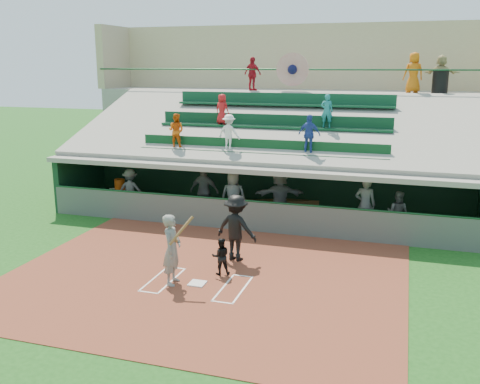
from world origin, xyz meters
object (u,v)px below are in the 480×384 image
(catcher, at_px, (221,256))
(trash_bin, at_px, (440,82))
(batter_at_plate, at_px, (172,249))
(white_table, at_px, (120,198))
(water_cooler, at_px, (120,184))
(home_plate, at_px, (197,283))

(catcher, xyz_separation_m, trash_bin, (6.03, 11.62, 4.55))
(batter_at_plate, distance_m, white_table, 8.47)
(batter_at_plate, xyz_separation_m, catcher, (1.03, 1.00, -0.44))
(white_table, bearing_deg, batter_at_plate, -74.87)
(catcher, relative_size, trash_bin, 1.07)
(batter_at_plate, relative_size, water_cooler, 4.54)
(white_table, distance_m, water_cooler, 0.60)
(batter_at_plate, distance_m, water_cooler, 8.45)
(white_table, xyz_separation_m, water_cooler, (0.02, 0.02, 0.60))
(catcher, distance_m, water_cooler, 8.46)
(water_cooler, bearing_deg, trash_bin, 26.07)
(home_plate, relative_size, trash_bin, 0.43)
(home_plate, bearing_deg, water_cooler, 132.92)
(white_table, bearing_deg, home_plate, -70.95)
(water_cooler, bearing_deg, white_table, -133.92)
(batter_at_plate, bearing_deg, trash_bin, 60.79)
(catcher, bearing_deg, home_plate, 40.91)
(batter_at_plate, relative_size, trash_bin, 1.95)
(batter_at_plate, xyz_separation_m, trash_bin, (7.06, 12.62, 4.10))
(trash_bin, bearing_deg, catcher, -117.40)
(white_table, xyz_separation_m, trash_bin, (12.40, 6.08, 4.68))
(trash_bin, bearing_deg, home_plate, -117.19)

